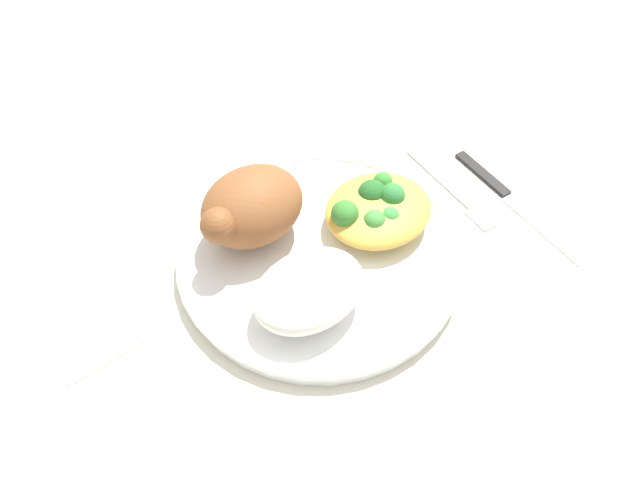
{
  "coord_description": "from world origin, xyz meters",
  "views": [
    {
      "loc": [
        0.23,
        0.3,
        0.48
      ],
      "look_at": [
        0.0,
        0.0,
        0.03
      ],
      "focal_mm": 34.37,
      "sensor_mm": 36.0,
      "label": 1
    }
  ],
  "objects_px": {
    "fork": "(455,191)",
    "knife": "(507,194)",
    "rice_pile": "(309,290)",
    "plate": "(320,253)",
    "roasted_chicken": "(250,207)",
    "napkin": "(82,320)",
    "mac_cheese_with_broccoli": "(377,208)"
  },
  "relations": [
    {
      "from": "fork",
      "to": "knife",
      "type": "height_order",
      "value": "knife"
    },
    {
      "from": "rice_pile",
      "to": "plate",
      "type": "bearing_deg",
      "value": -136.32
    },
    {
      "from": "roasted_chicken",
      "to": "napkin",
      "type": "bearing_deg",
      "value": -7.4
    },
    {
      "from": "plate",
      "to": "rice_pile",
      "type": "height_order",
      "value": "rice_pile"
    },
    {
      "from": "plate",
      "to": "mac_cheese_with_broccoli",
      "type": "bearing_deg",
      "value": 174.58
    },
    {
      "from": "rice_pile",
      "to": "napkin",
      "type": "distance_m",
      "value": 0.22
    },
    {
      "from": "mac_cheese_with_broccoli",
      "to": "knife",
      "type": "relative_size",
      "value": 0.58
    },
    {
      "from": "napkin",
      "to": "knife",
      "type": "bearing_deg",
      "value": 162.77
    },
    {
      "from": "roasted_chicken",
      "to": "rice_pile",
      "type": "height_order",
      "value": "roasted_chicken"
    },
    {
      "from": "rice_pile",
      "to": "knife",
      "type": "relative_size",
      "value": 0.56
    },
    {
      "from": "mac_cheese_with_broccoli",
      "to": "knife",
      "type": "xyz_separation_m",
      "value": [
        -0.15,
        0.05,
        -0.03
      ]
    },
    {
      "from": "fork",
      "to": "knife",
      "type": "bearing_deg",
      "value": 137.6
    },
    {
      "from": "plate",
      "to": "fork",
      "type": "distance_m",
      "value": 0.18
    },
    {
      "from": "rice_pile",
      "to": "knife",
      "type": "distance_m",
      "value": 0.27
    },
    {
      "from": "plate",
      "to": "fork",
      "type": "bearing_deg",
      "value": 174.34
    },
    {
      "from": "plate",
      "to": "knife",
      "type": "distance_m",
      "value": 0.22
    },
    {
      "from": "knife",
      "to": "napkin",
      "type": "xyz_separation_m",
      "value": [
        0.44,
        -0.14,
        -0.0
      ]
    },
    {
      "from": "roasted_chicken",
      "to": "fork",
      "type": "bearing_deg",
      "value": 161.13
    },
    {
      "from": "plate",
      "to": "fork",
      "type": "xyz_separation_m",
      "value": [
        -0.18,
        0.02,
        -0.01
      ]
    },
    {
      "from": "fork",
      "to": "rice_pile",
      "type": "bearing_deg",
      "value": 7.59
    },
    {
      "from": "roasted_chicken",
      "to": "knife",
      "type": "relative_size",
      "value": 0.59
    },
    {
      "from": "napkin",
      "to": "fork",
      "type": "bearing_deg",
      "value": 166.19
    },
    {
      "from": "rice_pile",
      "to": "fork",
      "type": "xyz_separation_m",
      "value": [
        -0.22,
        -0.03,
        -0.04
      ]
    },
    {
      "from": "roasted_chicken",
      "to": "mac_cheese_with_broccoli",
      "type": "bearing_deg",
      "value": 149.76
    },
    {
      "from": "plate",
      "to": "rice_pile",
      "type": "relative_size",
      "value": 2.65
    },
    {
      "from": "roasted_chicken",
      "to": "mac_cheese_with_broccoli",
      "type": "height_order",
      "value": "roasted_chicken"
    },
    {
      "from": "plate",
      "to": "roasted_chicken",
      "type": "bearing_deg",
      "value": -54.33
    },
    {
      "from": "rice_pile",
      "to": "knife",
      "type": "height_order",
      "value": "rice_pile"
    },
    {
      "from": "plate",
      "to": "roasted_chicken",
      "type": "relative_size",
      "value": 2.51
    },
    {
      "from": "plate",
      "to": "knife",
      "type": "xyz_separation_m",
      "value": [
        -0.22,
        0.06,
        -0.01
      ]
    },
    {
      "from": "mac_cheese_with_broccoli",
      "to": "plate",
      "type": "bearing_deg",
      "value": -5.42
    },
    {
      "from": "roasted_chicken",
      "to": "napkin",
      "type": "xyz_separation_m",
      "value": [
        0.18,
        -0.02,
        -0.06
      ]
    }
  ]
}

